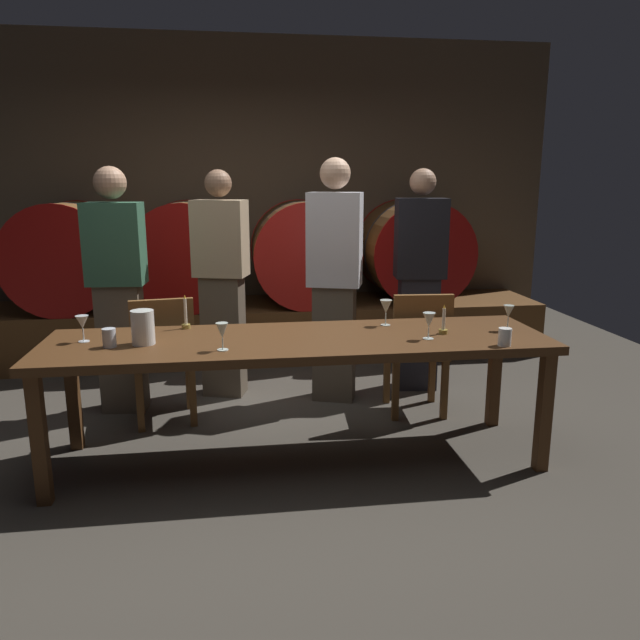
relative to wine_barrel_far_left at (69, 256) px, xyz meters
name	(u,v)px	position (x,y,z in m)	size (l,w,h in m)	color
ground_plane	(261,448)	(1.57, -2.09, -0.96)	(7.82, 7.82, 0.00)	#3F3A33
back_wall	(245,196)	(1.57, 0.55, 0.50)	(6.02, 0.24, 2.93)	brown
barrel_shelf	(250,329)	(1.57, 0.00, -0.72)	(5.41, 0.90, 0.50)	brown
wine_barrel_far_left	(69,256)	(0.00, 0.00, 0.00)	(0.95, 0.88, 0.95)	brown
wine_barrel_center_left	(186,254)	(1.01, 0.00, 0.00)	(0.95, 0.88, 0.95)	brown
wine_barrel_center_right	(303,253)	(2.08, 0.00, 0.00)	(0.95, 0.88, 0.95)	#513319
wine_barrel_far_right	(413,251)	(3.12, 0.00, 0.00)	(0.95, 0.88, 0.95)	brown
dining_table	(299,349)	(1.79, -2.26, -0.29)	(2.85, 0.79, 0.74)	#4C2D16
chair_left	(164,354)	(0.96, -1.60, -0.48)	(0.45, 0.45, 0.88)	brown
chair_right	(418,348)	(2.68, -1.68, -0.48)	(0.43, 0.43, 0.88)	brown
guest_far_left	(118,289)	(0.64, -1.29, -0.08)	(0.40, 0.26, 1.71)	brown
guest_center_left	(222,283)	(1.34, -1.05, -0.10)	(0.43, 0.34, 1.69)	brown
guest_center_right	(335,279)	(2.16, -1.27, -0.05)	(0.44, 0.35, 1.77)	brown
guest_far_right	(419,279)	(2.85, -1.12, -0.09)	(0.41, 0.29, 1.70)	black
candle_left	(186,319)	(1.14, -1.95, -0.16)	(0.05, 0.05, 0.21)	olive
candle_right	(443,326)	(2.64, -2.29, -0.18)	(0.05, 0.05, 0.18)	olive
pitcher	(143,327)	(0.94, -2.28, -0.13)	(0.12, 0.12, 0.19)	white
wine_glass_far_left	(82,323)	(0.60, -2.19, -0.11)	(0.07, 0.07, 0.15)	white
wine_glass_left	(222,331)	(1.37, -2.47, -0.12)	(0.07, 0.07, 0.15)	silver
wine_glass_center	(386,307)	(2.36, -2.04, -0.11)	(0.08, 0.08, 0.16)	silver
wine_glass_right	(429,321)	(2.51, -2.39, -0.12)	(0.07, 0.07, 0.15)	silver
wine_glass_far_right	(509,312)	(3.05, -2.26, -0.11)	(0.06, 0.06, 0.15)	silver
cup_left	(109,338)	(0.77, -2.32, -0.17)	(0.07, 0.07, 0.10)	silver
cup_right	(505,337)	(2.88, -2.59, -0.17)	(0.07, 0.07, 0.10)	white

